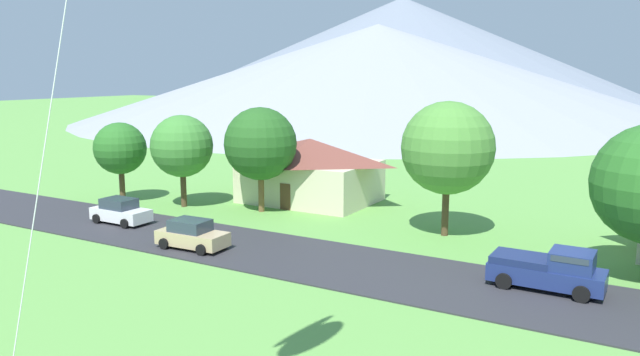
{
  "coord_description": "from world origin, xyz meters",
  "views": [
    {
      "loc": [
        11.76,
        2.34,
        10.18
      ],
      "look_at": [
        -0.16,
        23.06,
        6.0
      ],
      "focal_mm": 33.96,
      "sensor_mm": 36.0,
      "label": 1
    }
  ],
  "objects": [
    {
      "name": "house_left_center",
      "position": [
        -12.58,
        43.08,
        2.61
      ],
      "size": [
        10.62,
        7.85,
        5.04
      ],
      "color": "beige",
      "rests_on": "ground"
    },
    {
      "name": "mountain_east_ridge",
      "position": [
        -44.58,
        125.7,
        10.28
      ],
      "size": [
        128.7,
        128.7,
        20.56
      ],
      "primitive_type": "cone",
      "color": "#8E939E",
      "rests_on": "ground"
    },
    {
      "name": "pickup_truck_navy_west_side",
      "position": [
        7.54,
        31.34,
        1.06
      ],
      "size": [
        5.22,
        2.36,
        1.99
      ],
      "color": "navy",
      "rests_on": "road_strip"
    },
    {
      "name": "tree_left_of_center",
      "position": [
        -13.84,
        38.13,
        5.04
      ],
      "size": [
        5.33,
        5.33,
        7.72
      ],
      "color": "brown",
      "rests_on": "ground"
    },
    {
      "name": "tree_near_left",
      "position": [
        0.09,
        38.44,
        5.57
      ],
      "size": [
        5.79,
        5.79,
        8.48
      ],
      "color": "#4C3823",
      "rests_on": "ground"
    },
    {
      "name": "mountain_far_west_ridge",
      "position": [
        -50.91,
        154.63,
        14.77
      ],
      "size": [
        138.53,
        138.53,
        29.54
      ],
      "primitive_type": "cone",
      "color": "slate",
      "rests_on": "ground"
    },
    {
      "name": "parked_car_tan_west_end",
      "position": [
        -11.67,
        28.12,
        0.87
      ],
      "size": [
        4.27,
        2.22,
        1.68
      ],
      "color": "tan",
      "rests_on": "road_strip"
    },
    {
      "name": "tree_right_of_center",
      "position": [
        -19.99,
        36.53,
        4.67
      ],
      "size": [
        4.72,
        4.72,
        7.04
      ],
      "color": "#4C3823",
      "rests_on": "ground"
    },
    {
      "name": "parked_car_white_mid_east",
      "position": [
        -19.95,
        30.27,
        0.87
      ],
      "size": [
        4.21,
        2.09,
        1.68
      ],
      "color": "white",
      "rests_on": "road_strip"
    },
    {
      "name": "tree_far_right",
      "position": [
        -25.59,
        35.55,
        4.25
      ],
      "size": [
        4.1,
        4.1,
        6.32
      ],
      "color": "#4C3823",
      "rests_on": "ground"
    },
    {
      "name": "road_strip",
      "position": [
        0.0,
        29.84,
        0.04
      ],
      "size": [
        160.0,
        7.22,
        0.08
      ],
      "primitive_type": "cube",
      "color": "#2D2D33",
      "rests_on": "ground"
    }
  ]
}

